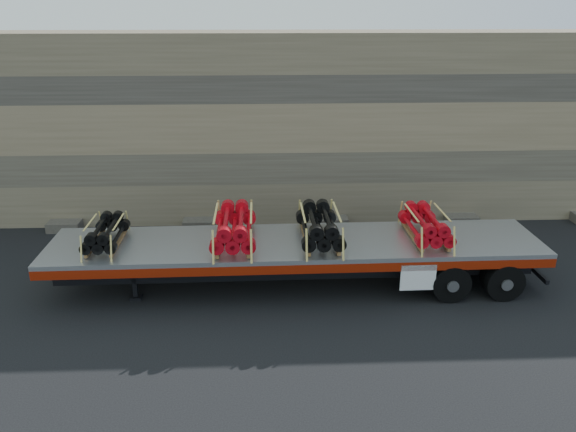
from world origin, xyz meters
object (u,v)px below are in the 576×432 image
at_px(bundle_midrear, 320,227).
at_px(bundle_rear, 426,226).
at_px(trailer, 296,263).
at_px(bundle_midfront, 234,228).
at_px(bundle_front, 106,234).

height_order(bundle_midrear, bundle_rear, bundle_midrear).
distance_m(trailer, bundle_midfront, 2.13).
bearing_deg(bundle_rear, bundle_front, -180.00).
distance_m(bundle_midfront, bundle_rear, 5.61).
height_order(trailer, bundle_front, bundle_front).
xyz_separation_m(trailer, bundle_midfront, (-1.79, -0.02, 1.16)).
relative_size(bundle_midfront, bundle_midrear, 1.03).
height_order(trailer, bundle_midrear, bundle_midrear).
distance_m(bundle_midfront, bundle_midrear, 2.48).
bearing_deg(bundle_midfront, bundle_front, 180.00).
bearing_deg(trailer, bundle_front, -180.00).
height_order(trailer, bundle_rear, bundle_rear).
xyz_separation_m(bundle_front, bundle_midrear, (6.13, 0.07, 0.08)).
relative_size(bundle_front, bundle_midfront, 0.78).
xyz_separation_m(bundle_midfront, bundle_rear, (5.61, 0.07, -0.05)).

